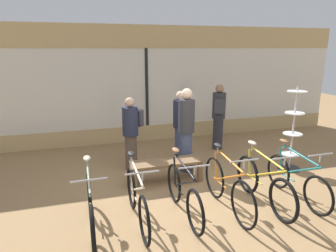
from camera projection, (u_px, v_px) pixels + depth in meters
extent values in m
plane|color=#99754C|center=(193.00, 199.00, 5.33)|extent=(24.00, 24.00, 0.00)
cube|color=tan|center=(147.00, 133.00, 8.66)|extent=(12.00, 0.08, 0.45)
cube|color=silver|center=(147.00, 88.00, 8.33)|extent=(12.00, 0.04, 2.15)
cube|color=tan|center=(146.00, 36.00, 7.98)|extent=(12.00, 0.08, 0.60)
cube|color=black|center=(147.00, 88.00, 8.31)|extent=(0.08, 0.02, 2.15)
torus|color=black|center=(89.00, 193.00, 4.83)|extent=(0.06, 0.66, 0.66)
torus|color=black|center=(93.00, 230.00, 3.86)|extent=(0.06, 0.66, 0.66)
cylinder|color=gray|center=(90.00, 196.00, 4.25)|extent=(0.03, 0.98, 0.51)
cylinder|color=gray|center=(88.00, 181.00, 4.73)|extent=(0.03, 0.11, 0.49)
cylinder|color=gray|center=(88.00, 177.00, 4.20)|extent=(0.03, 0.91, 0.10)
cylinder|color=gray|center=(90.00, 200.00, 4.61)|extent=(0.03, 0.47, 0.03)
cylinder|color=#B2B2B7|center=(87.00, 163.00, 4.62)|extent=(0.02, 0.02, 0.14)
ellipsoid|color=#B2A893|center=(87.00, 158.00, 4.60)|extent=(0.11, 0.22, 0.06)
cylinder|color=#B2B2B7|center=(89.00, 185.00, 3.76)|extent=(0.02, 0.02, 0.12)
cylinder|color=#ADADB2|center=(89.00, 180.00, 3.74)|extent=(0.46, 0.02, 0.02)
torus|color=black|center=(131.00, 188.00, 4.99)|extent=(0.04, 0.69, 0.69)
torus|color=black|center=(144.00, 220.00, 4.04)|extent=(0.04, 0.69, 0.69)
cylinder|color=beige|center=(137.00, 189.00, 4.42)|extent=(0.03, 0.95, 0.51)
cylinder|color=beige|center=(131.00, 175.00, 4.89)|extent=(0.03, 0.11, 0.49)
cylinder|color=beige|center=(136.00, 171.00, 4.37)|extent=(0.03, 0.88, 0.10)
cylinder|color=beige|center=(134.00, 194.00, 4.77)|extent=(0.03, 0.46, 0.03)
cylinder|color=#B2B2B7|center=(131.00, 158.00, 4.77)|extent=(0.02, 0.02, 0.14)
ellipsoid|color=black|center=(131.00, 154.00, 4.75)|extent=(0.11, 0.22, 0.06)
cylinder|color=#B2B2B7|center=(142.00, 177.00, 3.94)|extent=(0.02, 0.02, 0.12)
cylinder|color=#ADADB2|center=(142.00, 173.00, 3.93)|extent=(0.46, 0.02, 0.02)
torus|color=black|center=(174.00, 183.00, 5.18)|extent=(0.05, 0.67, 0.67)
torus|color=black|center=(195.00, 212.00, 4.26)|extent=(0.05, 0.67, 0.67)
cylinder|color=black|center=(185.00, 183.00, 4.62)|extent=(0.03, 0.93, 0.51)
cylinder|color=black|center=(175.00, 171.00, 5.08)|extent=(0.03, 0.11, 0.49)
cylinder|color=black|center=(184.00, 166.00, 4.58)|extent=(0.03, 0.85, 0.10)
cylinder|color=black|center=(178.00, 189.00, 4.97)|extent=(0.03, 0.45, 0.03)
cylinder|color=#B2B2B7|center=(176.00, 155.00, 4.97)|extent=(0.02, 0.02, 0.14)
ellipsoid|color=brown|center=(176.00, 150.00, 4.95)|extent=(0.11, 0.22, 0.06)
cylinder|color=#B2B2B7|center=(195.00, 171.00, 4.16)|extent=(0.02, 0.02, 0.12)
cylinder|color=#ADADB2|center=(195.00, 167.00, 4.15)|extent=(0.46, 0.02, 0.02)
torus|color=black|center=(214.00, 177.00, 5.33)|extent=(0.04, 0.73, 0.73)
torus|color=black|center=(243.00, 205.00, 4.41)|extent=(0.04, 0.73, 0.73)
cylinder|color=orange|center=(229.00, 177.00, 4.77)|extent=(0.03, 0.93, 0.51)
cylinder|color=orange|center=(216.00, 166.00, 5.23)|extent=(0.03, 0.11, 0.49)
cylinder|color=orange|center=(229.00, 160.00, 4.73)|extent=(0.03, 0.86, 0.10)
cylinder|color=orange|center=(220.00, 183.00, 5.12)|extent=(0.03, 0.45, 0.03)
cylinder|color=#B2B2B7|center=(218.00, 150.00, 5.12)|extent=(0.02, 0.02, 0.14)
ellipsoid|color=black|center=(218.00, 145.00, 5.10)|extent=(0.11, 0.22, 0.06)
cylinder|color=#B2B2B7|center=(244.00, 165.00, 4.31)|extent=(0.02, 0.02, 0.12)
cylinder|color=#ADADB2|center=(244.00, 161.00, 4.29)|extent=(0.46, 0.02, 0.02)
torus|color=black|center=(247.00, 174.00, 5.51)|extent=(0.06, 0.70, 0.70)
torus|color=black|center=(283.00, 200.00, 4.56)|extent=(0.06, 0.70, 0.70)
cylinder|color=gold|center=(266.00, 174.00, 4.94)|extent=(0.03, 0.96, 0.51)
cylinder|color=gold|center=(249.00, 163.00, 5.42)|extent=(0.03, 0.11, 0.49)
cylinder|color=gold|center=(266.00, 157.00, 4.90)|extent=(0.03, 0.89, 0.10)
cylinder|color=gold|center=(254.00, 179.00, 5.30)|extent=(0.03, 0.46, 0.03)
cylinder|color=#B2B2B7|center=(252.00, 147.00, 5.30)|extent=(0.02, 0.02, 0.14)
ellipsoid|color=#B2A893|center=(252.00, 143.00, 5.28)|extent=(0.11, 0.22, 0.06)
cylinder|color=#B2B2B7|center=(285.00, 162.00, 4.46)|extent=(0.02, 0.02, 0.12)
cylinder|color=#ADADB2|center=(285.00, 158.00, 4.45)|extent=(0.46, 0.02, 0.02)
torus|color=black|center=(278.00, 171.00, 5.70)|extent=(0.05, 0.65, 0.65)
torus|color=black|center=(318.00, 196.00, 4.76)|extent=(0.05, 0.65, 0.65)
cylinder|color=#1E7A7F|center=(299.00, 170.00, 5.13)|extent=(0.03, 0.95, 0.51)
cylinder|color=#1E7A7F|center=(281.00, 160.00, 5.60)|extent=(0.03, 0.11, 0.49)
cylinder|color=#1E7A7F|center=(300.00, 155.00, 5.09)|extent=(0.03, 0.88, 0.10)
cylinder|color=#1E7A7F|center=(286.00, 176.00, 5.49)|extent=(0.03, 0.46, 0.03)
cylinder|color=#B2B2B7|center=(284.00, 145.00, 5.48)|extent=(0.02, 0.02, 0.14)
ellipsoid|color=brown|center=(284.00, 141.00, 5.46)|extent=(0.11, 0.22, 0.06)
cylinder|color=#B2B2B7|center=(320.00, 158.00, 4.66)|extent=(0.02, 0.02, 0.12)
cylinder|color=#ADADB2|center=(321.00, 155.00, 4.64)|extent=(0.46, 0.02, 0.02)
cylinder|color=#333333|center=(289.00, 168.00, 6.64)|extent=(0.48, 0.48, 0.03)
cylinder|color=silver|center=(293.00, 129.00, 6.41)|extent=(0.04, 0.04, 1.83)
cylinder|color=white|center=(290.00, 154.00, 6.56)|extent=(0.40, 0.40, 0.02)
cylinder|color=white|center=(293.00, 134.00, 6.44)|extent=(0.40, 0.40, 0.02)
cylinder|color=white|center=(295.00, 113.00, 6.32)|extent=(0.40, 0.40, 0.02)
cylinder|color=white|center=(297.00, 91.00, 6.21)|extent=(0.40, 0.40, 0.02)
cube|color=brown|center=(166.00, 162.00, 5.90)|extent=(1.40, 0.44, 0.05)
cube|color=brown|center=(135.00, 180.00, 5.61)|extent=(0.08, 0.08, 0.39)
cube|color=brown|center=(200.00, 172.00, 5.97)|extent=(0.08, 0.08, 0.39)
cube|color=brown|center=(131.00, 173.00, 5.94)|extent=(0.08, 0.08, 0.39)
cube|color=brown|center=(193.00, 166.00, 6.31)|extent=(0.08, 0.08, 0.39)
cylinder|color=#424C6B|center=(180.00, 143.00, 7.10)|extent=(0.36, 0.36, 0.81)
cylinder|color=#23283D|center=(180.00, 114.00, 6.91)|extent=(0.48, 0.48, 0.64)
sphere|color=beige|center=(181.00, 95.00, 6.81)|extent=(0.21, 0.21, 0.21)
cylinder|color=#2D2D38|center=(218.00, 134.00, 7.87)|extent=(0.34, 0.34, 0.83)
cylinder|color=#333338|center=(219.00, 106.00, 7.68)|extent=(0.45, 0.45, 0.66)
sphere|color=#9E7051|center=(220.00, 89.00, 7.57)|extent=(0.22, 0.22, 0.22)
cube|color=#38383D|center=(219.00, 106.00, 7.45)|extent=(0.28, 0.22, 0.36)
cylinder|color=#424C6B|center=(186.00, 152.00, 6.44)|extent=(0.37, 0.37, 0.88)
cylinder|color=#333338|center=(187.00, 116.00, 6.24)|extent=(0.48, 0.48, 0.70)
sphere|color=beige|center=(187.00, 94.00, 6.12)|extent=(0.23, 0.23, 0.23)
cylinder|color=brown|center=(131.00, 152.00, 6.55)|extent=(0.37, 0.37, 0.78)
cylinder|color=#23283D|center=(130.00, 121.00, 6.37)|extent=(0.48, 0.48, 0.62)
sphere|color=tan|center=(130.00, 102.00, 6.27)|extent=(0.20, 0.20, 0.20)
cube|color=#38383D|center=(138.00, 118.00, 6.56)|extent=(0.26, 0.28, 0.36)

